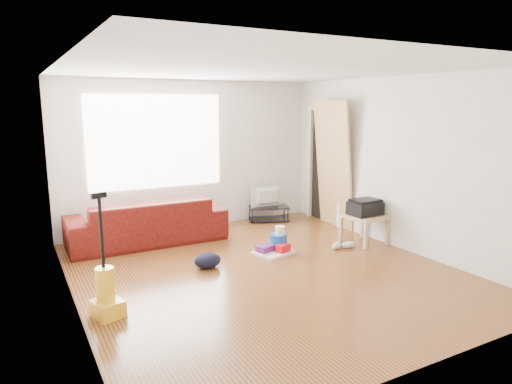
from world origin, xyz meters
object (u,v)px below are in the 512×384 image
sofa (148,242)px  tv_stand (269,213)px  vacuum (106,294)px  backpack (208,268)px  side_table (365,219)px  cleaning_tray (274,250)px  bucket (278,251)px

sofa → tv_stand: size_ratio=2.89×
vacuum → backpack: bearing=11.1°
tv_stand → side_table: size_ratio=1.35×
tv_stand → backpack: tv_stand is taller
tv_stand → cleaning_tray: (-0.88, -1.67, -0.08)m
bucket → backpack: size_ratio=0.70×
side_table → bucket: side_table is taller
sofa → cleaning_tray: 2.00m
side_table → backpack: 2.56m
tv_stand → vacuum: bearing=-122.2°
sofa → cleaning_tray: sofa is taller
backpack → vacuum: bearing=-154.7°
tv_stand → sofa: bearing=-152.6°
tv_stand → side_table: 2.00m
vacuum → side_table: bearing=-8.5°
sofa → cleaning_tray: (1.43, -1.40, 0.06)m
side_table → bucket: bearing=167.7°
backpack → vacuum: size_ratio=0.28×
tv_stand → side_table: side_table is taller
side_table → sofa: bearing=150.8°
bucket → cleaning_tray: size_ratio=0.40×
tv_stand → cleaning_tray: tv_stand is taller
tv_stand → bucket: bearing=-94.8°
backpack → vacuum: 1.64m
backpack → side_table: bearing=-6.7°
tv_stand → backpack: 2.62m
cleaning_tray → backpack: size_ratio=1.76×
tv_stand → vacuum: (-3.36, -2.53, 0.09)m
side_table → cleaning_tray: size_ratio=0.96×
bucket → vacuum: (-2.60, -0.94, 0.23)m
side_table → vacuum: vacuum is taller
tv_stand → side_table: (0.59, -1.89, 0.23)m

